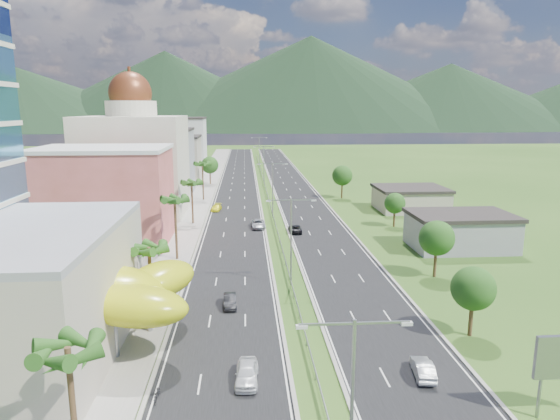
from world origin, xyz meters
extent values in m
plane|color=#2D5119|center=(0.00, 0.00, 0.00)|extent=(500.00, 500.00, 0.00)
cube|color=black|center=(-7.50, 90.00, 0.02)|extent=(11.00, 260.00, 0.04)
cube|color=black|center=(7.50, 90.00, 0.02)|extent=(11.00, 260.00, 0.04)
cube|color=gray|center=(-17.00, 90.00, 0.06)|extent=(7.00, 260.00, 0.12)
cube|color=gray|center=(0.00, 72.00, 0.62)|extent=(0.08, 216.00, 0.28)
cube|color=gray|center=(0.00, 174.00, 0.35)|extent=(0.10, 0.12, 0.70)
cylinder|color=gray|center=(0.00, -25.00, 5.50)|extent=(0.20, 0.20, 11.00)
cube|color=gray|center=(-1.44, -25.00, 10.80)|extent=(2.88, 0.12, 0.12)
cube|color=gray|center=(1.44, -25.00, 10.80)|extent=(2.88, 0.12, 0.12)
cube|color=silver|center=(-2.72, -25.00, 10.70)|extent=(0.60, 0.25, 0.18)
cube|color=silver|center=(2.72, -25.00, 10.70)|extent=(0.60, 0.25, 0.18)
cylinder|color=gray|center=(0.00, 10.00, 5.50)|extent=(0.20, 0.20, 11.00)
cube|color=gray|center=(-1.44, 10.00, 10.80)|extent=(2.88, 0.12, 0.12)
cube|color=gray|center=(1.44, 10.00, 10.80)|extent=(2.88, 0.12, 0.12)
cube|color=silver|center=(-2.72, 10.00, 10.70)|extent=(0.60, 0.25, 0.18)
cube|color=silver|center=(2.72, 10.00, 10.70)|extent=(0.60, 0.25, 0.18)
cylinder|color=gray|center=(0.00, 50.00, 5.50)|extent=(0.20, 0.20, 11.00)
cube|color=gray|center=(-1.44, 50.00, 10.80)|extent=(2.88, 0.12, 0.12)
cube|color=gray|center=(1.44, 50.00, 10.80)|extent=(2.88, 0.12, 0.12)
cube|color=silver|center=(-2.72, 50.00, 10.70)|extent=(0.60, 0.25, 0.18)
cube|color=silver|center=(2.72, 50.00, 10.70)|extent=(0.60, 0.25, 0.18)
cylinder|color=gray|center=(0.00, 95.00, 5.50)|extent=(0.20, 0.20, 11.00)
cube|color=gray|center=(-1.44, 95.00, 10.80)|extent=(2.88, 0.12, 0.12)
cube|color=gray|center=(1.44, 95.00, 10.80)|extent=(2.88, 0.12, 0.12)
cube|color=silver|center=(-2.72, 95.00, 10.70)|extent=(0.60, 0.25, 0.18)
cube|color=silver|center=(2.72, 95.00, 10.70)|extent=(0.60, 0.25, 0.18)
cylinder|color=gray|center=(0.00, 140.00, 5.50)|extent=(0.20, 0.20, 11.00)
cube|color=gray|center=(-1.44, 140.00, 10.80)|extent=(2.88, 0.12, 0.12)
cube|color=gray|center=(1.44, 140.00, 10.80)|extent=(2.88, 0.12, 0.12)
cube|color=silver|center=(-2.72, 140.00, 10.70)|extent=(0.60, 0.25, 0.18)
cube|color=silver|center=(2.72, 140.00, 10.70)|extent=(0.60, 0.25, 0.18)
cylinder|color=gray|center=(-24.00, -2.00, 2.00)|extent=(0.50, 0.50, 4.00)
cylinder|color=gray|center=(-17.00, -7.00, 2.00)|extent=(0.50, 0.50, 4.00)
cylinder|color=gray|center=(-21.00, -10.00, 2.00)|extent=(0.50, 0.50, 4.00)
cylinder|color=gray|center=(-15.00, -2.00, 2.00)|extent=(0.50, 0.50, 4.00)
cube|color=#BC564D|center=(-28.00, 32.00, 7.50)|extent=(20.00, 15.00, 15.00)
cube|color=beige|center=(-28.00, 55.00, 10.00)|extent=(20.00, 20.00, 20.00)
cylinder|color=beige|center=(-28.00, 55.00, 21.50)|extent=(10.00, 10.00, 3.00)
sphere|color=brown|center=(-28.00, 55.00, 24.50)|extent=(8.40, 8.40, 8.40)
cube|color=gray|center=(-27.00, 80.00, 8.00)|extent=(16.00, 15.00, 16.00)
cube|color=#B2A693|center=(-27.00, 102.00, 6.50)|extent=(16.00, 15.00, 13.00)
cube|color=silver|center=(-27.00, 125.00, 9.00)|extent=(16.00, 15.00, 18.00)
cylinder|color=gray|center=(15.00, -18.00, 1.60)|extent=(0.24, 0.24, 3.20)
cube|color=gray|center=(28.00, 25.00, 2.50)|extent=(15.00, 10.00, 5.00)
cube|color=#B2A693|center=(30.00, 55.00, 2.20)|extent=(14.00, 12.00, 4.40)
cylinder|color=#47301C|center=(-15.50, -22.00, 4.25)|extent=(0.36, 0.36, 8.50)
cylinder|color=#47301C|center=(-15.50, 2.00, 3.75)|extent=(0.36, 0.36, 7.50)
cylinder|color=#47301C|center=(-15.50, 22.00, 4.50)|extent=(0.36, 0.36, 9.00)
cylinder|color=#47301C|center=(-15.50, 45.00, 4.00)|extent=(0.36, 0.36, 8.00)
cylinder|color=#47301C|center=(-15.50, 70.00, 4.40)|extent=(0.36, 0.36, 8.80)
cylinder|color=#47301C|center=(-15.50, 95.00, 2.45)|extent=(0.40, 0.40, 4.90)
sphere|color=#28571B|center=(-15.50, 95.00, 5.60)|extent=(4.90, 4.90, 4.90)
cylinder|color=#47301C|center=(16.00, -5.00, 2.10)|extent=(0.40, 0.40, 4.20)
sphere|color=#28571B|center=(16.00, -5.00, 4.80)|extent=(4.20, 4.20, 4.20)
cylinder|color=#47301C|center=(19.00, 12.00, 2.27)|extent=(0.40, 0.40, 4.55)
sphere|color=#28571B|center=(19.00, 12.00, 5.20)|extent=(4.55, 4.55, 4.55)
cylinder|color=#47301C|center=(22.00, 40.00, 1.92)|extent=(0.40, 0.40, 3.85)
sphere|color=#28571B|center=(22.00, 40.00, 4.40)|extent=(3.85, 3.85, 3.85)
cylinder|color=#47301C|center=(18.00, 70.00, 2.45)|extent=(0.40, 0.40, 4.90)
sphere|color=#28571B|center=(18.00, 70.00, 5.60)|extent=(4.90, 4.90, 4.90)
imported|color=white|center=(-5.56, -11.89, 0.80)|extent=(2.00, 4.54, 1.52)
imported|color=black|center=(-7.34, 3.84, 0.70)|extent=(1.58, 4.06, 1.32)
imported|color=#9C9FA4|center=(-3.20, 40.59, 0.78)|extent=(2.61, 5.38, 1.47)
imported|color=yellow|center=(-11.72, 56.87, 0.69)|extent=(2.45, 4.69, 1.30)
imported|color=#B4B7BC|center=(8.81, -12.04, 0.72)|extent=(1.97, 4.26, 1.35)
imported|color=black|center=(3.20, 36.82, 0.69)|extent=(2.17, 4.68, 1.30)
imported|color=black|center=(-12.30, -13.93, 0.66)|extent=(0.67, 1.96, 1.24)
camera|label=1|loc=(-5.48, -48.43, 21.57)|focal=32.00mm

